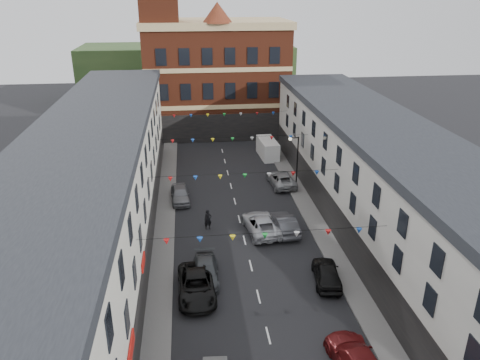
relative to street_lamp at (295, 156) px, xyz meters
name	(u,v)px	position (x,y,z in m)	size (l,w,h in m)	color
ground	(251,266)	(-6.55, -14.00, -3.90)	(160.00, 160.00, 0.00)	black
pavement_left	(163,257)	(-13.45, -12.00, -3.83)	(1.80, 64.00, 0.15)	#605E5B
pavement_right	(329,247)	(0.35, -12.00, -3.83)	(1.80, 64.00, 0.15)	#605E5B
terrace_left	(90,206)	(-18.33, -13.00, 1.44)	(8.40, 56.00, 10.70)	beige
terrace_right	(397,197)	(5.23, -13.00, 0.95)	(8.40, 56.00, 9.70)	beige
civic_building	(216,76)	(-6.55, 23.95, 4.23)	(20.60, 13.30, 18.50)	maroon
clock_tower	(160,30)	(-14.05, 21.00, 11.03)	(5.60, 5.60, 30.00)	maroon
distant_hill	(188,72)	(-10.55, 48.00, 1.10)	(40.00, 14.00, 10.00)	#2A4620
street_lamp	(295,156)	(0.00, 0.00, 0.00)	(1.10, 0.36, 6.00)	black
car_left_c	(196,285)	(-10.86, -17.26, -3.13)	(2.58, 5.59, 1.55)	black
car_left_d	(205,271)	(-10.15, -15.45, -3.21)	(1.94, 4.76, 1.38)	#3C4044
car_left_e	(180,194)	(-12.05, -1.31, -3.13)	(1.83, 4.54, 1.55)	gray
car_right_d	(327,273)	(-1.32, -16.84, -3.13)	(1.83, 4.54, 1.55)	black
car_right_e	(284,223)	(-2.87, -8.83, -3.12)	(1.67, 4.79, 1.58)	#47484E
car_right_f	(281,179)	(-1.05, 1.60, -3.17)	(2.43, 5.27, 1.47)	#9A9C9F
moving_car	(261,224)	(-4.89, -8.64, -3.12)	(2.59, 5.62, 1.56)	silver
white_van	(268,148)	(-0.95, 11.05, -2.78)	(1.95, 5.08, 2.25)	white
pedestrian	(208,220)	(-9.55, -7.61, -2.97)	(0.69, 0.45, 1.88)	black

